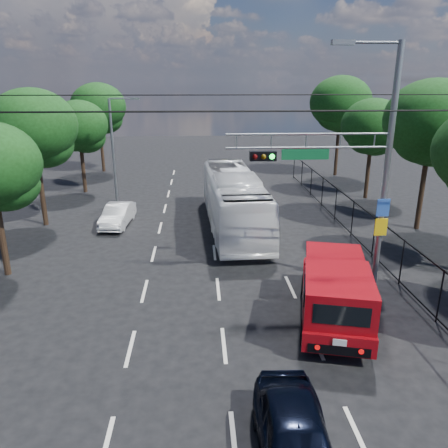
{
  "coord_description": "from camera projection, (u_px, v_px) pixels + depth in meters",
  "views": [
    {
      "loc": [
        -0.72,
        -8.14,
        8.14
      ],
      "look_at": [
        0.24,
        8.01,
        2.8
      ],
      "focal_mm": 35.0,
      "sensor_mm": 36.0,
      "label": 1
    }
  ],
  "objects": [
    {
      "name": "tree_left_e",
      "position": [
        99.0,
        111.0,
        39.34
      ],
      "size": [
        4.92,
        4.92,
        7.99
      ],
      "color": "black",
      "rests_on": "ground"
    },
    {
      "name": "ground",
      "position": [
        234.0,
        442.0,
        10.31
      ],
      "size": [
        120.0,
        120.0,
        0.0
      ],
      "primitive_type": "plane",
      "color": "black",
      "rests_on": "ground"
    },
    {
      "name": "tree_left_d",
      "position": [
        80.0,
        129.0,
        32.02
      ],
      "size": [
        4.2,
        4.2,
        6.83
      ],
      "color": "black",
      "rests_on": "ground"
    },
    {
      "name": "utility_wires",
      "position": [
        216.0,
        106.0,
        16.42
      ],
      "size": [
        22.0,
        5.04,
        0.74
      ],
      "color": "black",
      "rests_on": "ground"
    },
    {
      "name": "white_bus",
      "position": [
        234.0,
        200.0,
        24.94
      ],
      "size": [
        3.25,
        11.7,
        3.23
      ],
      "primitive_type": "imported",
      "rotation": [
        0.0,
        0.0,
        0.05
      ],
      "color": "white",
      "rests_on": "ground"
    },
    {
      "name": "lane_markings",
      "position": [
        213.0,
        238.0,
        23.58
      ],
      "size": [
        6.12,
        38.0,
        0.01
      ],
      "color": "beige",
      "rests_on": "ground"
    },
    {
      "name": "red_pickup",
      "position": [
        335.0,
        290.0,
        15.22
      ],
      "size": [
        3.45,
        6.27,
        2.22
      ],
      "color": "black",
      "rests_on": "ground"
    },
    {
      "name": "streetlight_left",
      "position": [
        115.0,
        145.0,
        29.57
      ],
      "size": [
        2.09,
        0.22,
        7.08
      ],
      "color": "slate",
      "rests_on": "ground"
    },
    {
      "name": "navy_hatchback",
      "position": [
        296.0,
        441.0,
        9.45
      ],
      "size": [
        1.85,
        4.24,
        1.42
      ],
      "primitive_type": "imported",
      "rotation": [
        0.0,
        0.0,
        -0.04
      ],
      "color": "black",
      "rests_on": "ground"
    },
    {
      "name": "fence_right",
      "position": [
        365.0,
        229.0,
        21.96
      ],
      "size": [
        0.06,
        34.03,
        2.0
      ],
      "color": "black",
      "rests_on": "ground"
    },
    {
      "name": "white_van",
      "position": [
        118.0,
        215.0,
        25.57
      ],
      "size": [
        1.7,
        3.94,
        1.26
      ],
      "primitive_type": "imported",
      "rotation": [
        0.0,
        0.0,
        -0.1
      ],
      "color": "silver",
      "rests_on": "ground"
    },
    {
      "name": "tree_left_c",
      "position": [
        34.0,
        132.0,
        24.21
      ],
      "size": [
        4.8,
        4.8,
        7.8
      ],
      "color": "black",
      "rests_on": "ground"
    },
    {
      "name": "signal_mast",
      "position": [
        357.0,
        161.0,
        16.54
      ],
      "size": [
        6.43,
        0.39,
        9.5
      ],
      "color": "slate",
      "rests_on": "ground"
    },
    {
      "name": "tree_right_e",
      "position": [
        340.0,
        107.0,
        37.57
      ],
      "size": [
        5.28,
        5.28,
        8.58
      ],
      "color": "black",
      "rests_on": "ground"
    },
    {
      "name": "tree_right_d",
      "position": [
        372.0,
        130.0,
        30.31
      ],
      "size": [
        4.32,
        4.32,
        7.02
      ],
      "color": "black",
      "rests_on": "ground"
    },
    {
      "name": "tree_right_c",
      "position": [
        431.0,
        127.0,
        23.42
      ],
      "size": [
        5.1,
        5.1,
        8.29
      ],
      "color": "black",
      "rests_on": "ground"
    }
  ]
}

